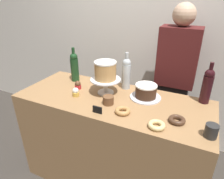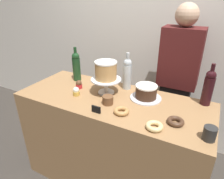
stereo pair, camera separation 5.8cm
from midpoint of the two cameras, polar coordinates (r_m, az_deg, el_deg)
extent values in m
plane|color=#38332D|center=(2.20, 0.83, -23.49)|extent=(12.00, 12.00, 0.00)
cube|color=silver|center=(2.29, 11.70, 16.18)|extent=(6.00, 0.05, 2.60)
cube|color=#997047|center=(1.88, 0.92, -14.60)|extent=(1.57, 0.64, 0.89)
cylinder|color=silver|center=(1.71, -0.70, -0.79)|extent=(0.14, 0.14, 0.01)
cylinder|color=silver|center=(1.69, -0.71, 1.04)|extent=(0.04, 0.04, 0.11)
cylinder|color=silver|center=(1.66, -0.72, 2.90)|extent=(0.25, 0.25, 0.01)
cylinder|color=tan|center=(1.63, -0.74, 5.28)|extent=(0.18, 0.18, 0.14)
cylinder|color=white|center=(1.61, -0.75, 7.76)|extent=(0.18, 0.18, 0.01)
cylinder|color=silver|center=(1.65, 10.56, -2.37)|extent=(0.25, 0.25, 0.01)
cylinder|color=#3D2619|center=(1.63, 10.71, -0.75)|extent=(0.17, 0.17, 0.09)
cylinder|color=white|center=(1.60, 10.87, 0.95)|extent=(0.17, 0.17, 0.01)
cylinder|color=#B2BCC1|center=(1.76, 5.28, 3.61)|extent=(0.08, 0.08, 0.22)
sphere|color=#B2BCC1|center=(1.72, 5.45, 7.54)|extent=(0.07, 0.07, 0.07)
cylinder|color=#B2BCC1|center=(1.70, 5.52, 9.16)|extent=(0.03, 0.03, 0.08)
cylinder|color=black|center=(1.67, 26.51, -0.44)|extent=(0.08, 0.08, 0.22)
sphere|color=black|center=(1.62, 27.39, 3.59)|extent=(0.07, 0.07, 0.07)
cylinder|color=black|center=(1.61, 27.75, 5.26)|extent=(0.03, 0.03, 0.08)
cylinder|color=#193D1E|center=(1.96, -9.22, 5.72)|extent=(0.08, 0.08, 0.22)
sphere|color=#193D1E|center=(1.92, -9.49, 9.28)|extent=(0.07, 0.07, 0.07)
cylinder|color=#193D1E|center=(1.91, -9.60, 10.74)|extent=(0.03, 0.03, 0.08)
cylinder|color=gold|center=(1.69, -9.18, -1.12)|extent=(0.06, 0.06, 0.03)
sphere|color=white|center=(1.67, -9.25, -0.16)|extent=(0.05, 0.05, 0.05)
cylinder|color=red|center=(1.81, -8.47, 0.91)|extent=(0.06, 0.06, 0.03)
sphere|color=brown|center=(1.80, -8.54, 1.82)|extent=(0.05, 0.05, 0.05)
torus|color=#E0C17F|center=(1.31, 13.26, -10.19)|extent=(0.11, 0.11, 0.03)
torus|color=#472D1E|center=(1.39, 18.83, -8.63)|extent=(0.11, 0.11, 0.03)
torus|color=#B27F47|center=(1.43, 3.87, -6.20)|extent=(0.11, 0.11, 0.03)
cylinder|color=brown|center=(1.55, -0.11, -3.93)|extent=(0.08, 0.08, 0.01)
cylinder|color=brown|center=(1.54, -0.11, -3.57)|extent=(0.08, 0.08, 0.01)
cylinder|color=brown|center=(1.54, -0.11, -3.22)|extent=(0.08, 0.08, 0.01)
cylinder|color=brown|center=(1.53, -0.11, -2.86)|extent=(0.08, 0.08, 0.01)
cylinder|color=brown|center=(1.52, -0.11, -2.49)|extent=(0.08, 0.08, 0.01)
cylinder|color=brown|center=(1.52, -0.11, -2.13)|extent=(0.08, 0.08, 0.01)
cube|color=black|center=(1.43, -3.40, -5.70)|extent=(0.07, 0.01, 0.05)
cylinder|color=#282828|center=(1.32, 27.25, -11.12)|extent=(0.08, 0.08, 0.08)
cube|color=black|center=(2.28, 17.12, -8.46)|extent=(0.28, 0.18, 0.85)
cube|color=#4C1919|center=(1.99, 19.75, 8.53)|extent=(0.36, 0.22, 0.55)
sphere|color=tan|center=(1.92, 21.50, 19.24)|extent=(0.20, 0.20, 0.20)
camera|label=1|loc=(0.03, -88.95, 0.51)|focal=32.04mm
camera|label=2|loc=(0.03, 91.05, -0.51)|focal=32.04mm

